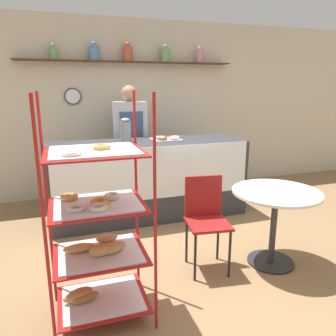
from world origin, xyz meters
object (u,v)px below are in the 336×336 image
cafe_chair (206,213)px  donut_tray_counter (167,138)px  cafe_table (275,209)px  coffee_carafe (126,131)px  pastry_rack (97,233)px  person_worker (130,140)px

cafe_chair → donut_tray_counter: size_ratio=2.34×
cafe_table → donut_tray_counter: donut_tray_counter is taller
coffee_carafe → pastry_rack: bearing=-107.6°
pastry_rack → person_worker: size_ratio=0.98×
pastry_rack → coffee_carafe: 2.01m
cafe_chair → donut_tray_counter: (0.10, 1.46, 0.49)m
pastry_rack → donut_tray_counter: bearing=58.4°
pastry_rack → cafe_chair: size_ratio=1.90×
cafe_chair → donut_tray_counter: 1.54m
cafe_chair → donut_tray_counter: donut_tray_counter is taller
donut_tray_counter → cafe_chair: bearing=-93.9°
cafe_chair → coffee_carafe: size_ratio=2.85×
donut_tray_counter → person_worker: bearing=123.4°
cafe_table → coffee_carafe: size_ratio=2.66×
person_worker → coffee_carafe: person_worker is taller
donut_tray_counter → coffee_carafe: bearing=-178.8°
person_worker → donut_tray_counter: 0.70m
cafe_table → donut_tray_counter: bearing=108.5°
person_worker → coffee_carafe: bearing=-107.0°
pastry_rack → cafe_table: pastry_rack is taller
pastry_rack → cafe_table: size_ratio=2.03×
person_worker → cafe_chair: bearing=-82.1°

